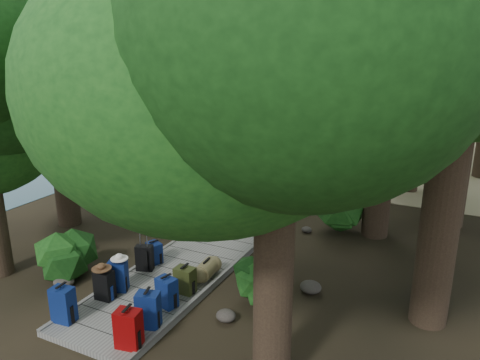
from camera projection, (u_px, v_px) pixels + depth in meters
The scene contains 48 objects.
ground at pixel (221, 242), 12.16m from camera, with size 120.00×120.00×0.00m, color #312718.
sand_beach at pixel (360, 134), 25.87m from camera, with size 40.00×22.00×0.02m, color tan.
water_bay at pixel (62, 90), 47.20m from camera, with size 50.00×60.00×0.02m, color #2B4F5A.
distant_hill at pixel (141, 73), 70.31m from camera, with size 32.00×16.00×12.00m, color black.
boardwalk at pixel (239, 227), 13.00m from camera, with size 2.00×12.00×0.12m, color gray.
backpack_left_a at pixel (63, 303), 8.46m from camera, with size 0.40×0.28×0.74m, color navy, non-canonical shape.
backpack_left_b at pixel (104, 284), 9.21m from camera, with size 0.36×0.26×0.66m, color black, non-canonical shape.
backpack_left_c at pixel (118, 275), 9.52m from camera, with size 0.38×0.27×0.70m, color navy, non-canonical shape.
backpack_left_d at pixel (154, 251), 10.74m from camera, with size 0.35×0.25×0.53m, color navy, non-canonical shape.
backpack_right_a at pixel (128, 327), 7.76m from camera, with size 0.42×0.30×0.74m, color #7E0009, non-canonical shape.
backpack_right_b at pixel (148, 308), 8.31m from camera, with size 0.41×0.29×0.73m, color navy, non-canonical shape.
backpack_right_c at pixel (167, 291), 8.96m from camera, with size 0.38×0.27×0.65m, color navy, non-canonical shape.
backpack_right_d at pixel (185, 279), 9.45m from camera, with size 0.39×0.28×0.60m, color #383C18, non-canonical shape.
duffel_right_khaki at pixel (207, 269), 10.08m from camera, with size 0.37×0.56×0.37m, color olive, non-canonical shape.
suitcase_on_boardwalk at pixel (145, 258), 10.38m from camera, with size 0.37×0.21×0.58m, color black, non-canonical shape.
lone_suitcase_on_sand at pixel (324, 162), 18.63m from camera, with size 0.40×0.23×0.63m, color black, non-canonical shape.
hat_brown at pixel (101, 266), 9.09m from camera, with size 0.39×0.39×0.12m, color #51351E, non-canonical shape.
hat_white at pixel (119, 256), 9.41m from camera, with size 0.35×0.35×0.12m, color silver, non-canonical shape.
kayak at pixel (279, 146), 22.05m from camera, with size 0.71×3.24×0.32m, color red.
sun_lounger at pixel (396, 154), 20.03m from camera, with size 0.60×1.84×0.60m, color silver, non-canonical shape.
tree_right_a at pixel (277, 108), 6.08m from camera, with size 5.05×5.05×8.42m, color black, non-canonical shape.
tree_right_b at pixel (462, 56), 7.38m from camera, with size 5.39×5.39×9.62m, color black, non-canonical shape.
tree_right_c at pixel (391, 43), 11.19m from camera, with size 5.75×5.75×9.96m, color black, non-canonical shape.
tree_right_d at pixel (476, 14), 11.66m from camera, with size 6.18×6.18×11.32m, color black, non-canonical shape.
tree_right_e at pixel (421, 74), 15.13m from camera, with size 4.41×4.41×7.94m, color black, non-canonical shape.
tree_left_b at pixel (51, 57), 12.05m from camera, with size 5.12×5.12×9.22m, color black, non-canonical shape.
tree_left_c at pixel (169, 59), 15.56m from camera, with size 5.08×5.08×8.83m, color black, non-canonical shape.
tree_back_a at pixel (339, 45), 24.30m from camera, with size 5.50×5.50×9.52m, color black, non-canonical shape.
tree_back_b at pixel (409, 36), 23.55m from camera, with size 5.83×5.83×10.40m, color black, non-canonical shape.
tree_back_c at pixel (470, 58), 21.74m from camera, with size 4.66×4.66×8.39m, color black, non-canonical shape.
tree_back_d at pixel (255, 57), 26.46m from camera, with size 4.86×4.86×8.10m, color black, non-canonical shape.
palm_right_a at pixel (406, 70), 14.92m from camera, with size 4.82×4.82×8.21m, color #154012, non-canonical shape.
palm_right_b at pixel (470, 74), 18.77m from camera, with size 3.84×3.84×7.42m, color #154012, non-canonical shape.
palm_right_c at pixel (395, 76), 20.38m from camera, with size 4.38×4.38×6.97m, color #154012, non-canonical shape.
palm_left_a at pixel (209, 86), 18.63m from camera, with size 4.11×4.11×6.54m, color #154012, non-canonical shape.
rock_left_a at pixel (64, 282), 9.94m from camera, with size 0.46×0.41×0.25m, color #4C473F, non-canonical shape.
rock_left_b at pixel (86, 246), 11.67m from camera, with size 0.37×0.33×0.20m, color #4C473F, non-canonical shape.
rock_left_c at pixel (183, 219), 13.38m from camera, with size 0.46×0.41×0.25m, color #4C473F, non-canonical shape.
rock_left_d at pixel (199, 197), 15.36m from camera, with size 0.26×0.23×0.14m, color #4C473F, non-canonical shape.
rock_right_a at pixel (226, 316), 8.75m from camera, with size 0.38×0.34×0.21m, color #4C473F, non-canonical shape.
rock_right_b at pixel (311, 287), 9.72m from camera, with size 0.46×0.41×0.25m, color #4C473F, non-canonical shape.
rock_right_c at pixel (307, 230), 12.75m from camera, with size 0.28×0.25×0.16m, color #4C473F, non-canonical shape.
shrub_left_a at pixel (64, 253), 10.30m from camera, with size 1.23×1.23×1.11m, color #154514, non-canonical shape.
shrub_left_b at pixel (179, 199), 14.06m from camera, with size 1.02×1.02×0.92m, color #154514, non-canonical shape.
shrub_left_c at pixel (215, 163), 17.47m from camera, with size 1.33×1.33×1.19m, color #154514, non-canonical shape.
shrub_right_a at pixel (256, 282), 9.18m from camera, with size 1.11×1.11×1.00m, color #154514, non-canonical shape.
shrub_right_b at pixel (340, 212), 12.62m from camera, with size 1.31×1.31×1.18m, color #154514, non-canonical shape.
shrub_right_c at pixel (350, 184), 15.74m from camera, with size 0.86×0.86×0.78m, color #154514, non-canonical shape.
Camera 1 is at (5.40, -9.79, 5.09)m, focal length 35.00 mm.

